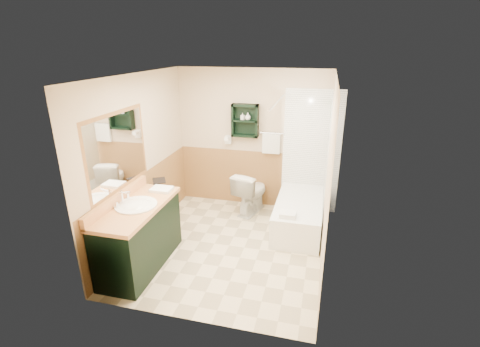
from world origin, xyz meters
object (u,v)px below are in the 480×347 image
at_px(toilet, 251,192).
at_px(soap_bottle_b, 248,117).
at_px(wall_shelf, 245,121).
at_px(soap_bottle_a, 243,118).
at_px(vanity, 140,236).
at_px(vanity_book, 152,174).
at_px(hair_dryer, 228,139).
at_px(bathtub, 299,214).

relative_size(toilet, soap_bottle_b, 6.09).
distance_m(wall_shelf, soap_bottle_a, 0.06).
xyz_separation_m(vanity, soap_bottle_a, (0.85, 2.12, 1.16)).
xyz_separation_m(wall_shelf, vanity_book, (-1.06, -1.36, -0.56)).
bearing_deg(soap_bottle_b, toilet, -64.01).
distance_m(vanity_book, soap_bottle_a, 1.80).
bearing_deg(vanity, hair_dryer, 74.53).
height_order(vanity, toilet, vanity).
xyz_separation_m(wall_shelf, vanity, (-0.89, -2.12, -1.12)).
bearing_deg(vanity, bathtub, 38.10).
bearing_deg(bathtub, soap_bottle_a, 150.07).
xyz_separation_m(bathtub, soap_bottle_b, (-0.98, 0.61, 1.38)).
bearing_deg(bathtub, vanity_book, -160.38).
xyz_separation_m(hair_dryer, vanity, (-0.59, -2.15, -0.77)).
xyz_separation_m(vanity, vanity_book, (-0.17, 0.76, 0.56)).
bearing_deg(soap_bottle_a, soap_bottle_b, 0.00).
height_order(hair_dryer, soap_bottle_b, soap_bottle_b).
bearing_deg(soap_bottle_a, hair_dryer, 173.39).
xyz_separation_m(wall_shelf, soap_bottle_b, (0.05, -0.01, 0.06)).
distance_m(wall_shelf, vanity_book, 1.81).
distance_m(bathtub, soap_bottle_a, 1.83).
distance_m(vanity, toilet, 2.15).
height_order(hair_dryer, vanity_book, hair_dryer).
xyz_separation_m(wall_shelf, bathtub, (1.03, -0.62, -1.32)).
bearing_deg(hair_dryer, bathtub, -25.91).
height_order(bathtub, vanity_book, vanity_book).
bearing_deg(wall_shelf, toilet, -56.12).
relative_size(vanity, vanity_book, 5.61).
distance_m(vanity, soap_bottle_a, 2.56).
height_order(vanity_book, soap_bottle_b, soap_bottle_b).
xyz_separation_m(toilet, vanity_book, (-1.23, -1.11, 0.63)).
height_order(bathtub, toilet, toilet).
bearing_deg(soap_bottle_a, vanity_book, -126.90).
bearing_deg(vanity_book, hair_dryer, 31.69).
distance_m(vanity_book, soap_bottle_b, 1.86).
bearing_deg(hair_dryer, vanity, -105.47).
bearing_deg(vanity, wall_shelf, 67.15).
bearing_deg(bathtub, vanity, -141.90).
bearing_deg(hair_dryer, soap_bottle_a, -6.61).
distance_m(wall_shelf, hair_dryer, 0.46).
height_order(hair_dryer, toilet, hair_dryer).
xyz_separation_m(bathtub, toilet, (-0.86, 0.37, 0.13)).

